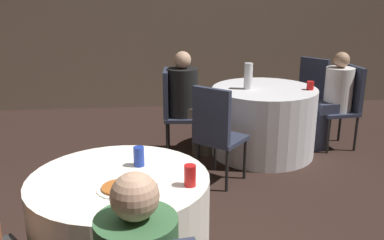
{
  "coord_description": "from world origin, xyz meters",
  "views": [
    {
      "loc": [
        0.25,
        -2.27,
        1.81
      ],
      "look_at": [
        0.57,
        0.77,
        0.85
      ],
      "focal_mm": 40.0,
      "sensor_mm": 36.0,
      "label": 1
    }
  ],
  "objects": [
    {
      "name": "chair_far_east",
      "position": [
        2.49,
        2.26,
        0.56
      ],
      "size": [
        0.44,
        0.44,
        0.95
      ],
      "rotation": [
        0.0,
        0.0,
        -4.61
      ],
      "color": "#2D3347",
      "rests_on": "ground_plane"
    },
    {
      "name": "person_white_shirt",
      "position": [
        2.32,
        2.24,
        0.55
      ],
      "size": [
        0.49,
        0.33,
        1.11
      ],
      "rotation": [
        0.0,
        0.0,
        -4.61
      ],
      "color": "#33384C",
      "rests_on": "ground_plane"
    },
    {
      "name": "person_black_shirt",
      "position": [
        0.69,
        2.23,
        0.58
      ],
      "size": [
        0.51,
        0.35,
        1.15
      ],
      "rotation": [
        0.0,
        0.0,
        -1.66
      ],
      "color": "#4C4238",
      "rests_on": "ground_plane"
    },
    {
      "name": "soda_can_red",
      "position": [
        0.46,
        -0.12,
        0.81
      ],
      "size": [
        0.07,
        0.07,
        0.12
      ],
      "color": "red",
      "rests_on": "table_near"
    },
    {
      "name": "soda_can_silver",
      "position": [
        0.16,
        -0.3,
        0.81
      ],
      "size": [
        0.07,
        0.07,
        0.12
      ],
      "color": "silver",
      "rests_on": "table_near"
    },
    {
      "name": "chair_far_southwest",
      "position": [
        0.86,
        1.41,
        0.56
      ],
      "size": [
        0.56,
        0.56,
        0.95
      ],
      "rotation": [
        0.0,
        0.0,
        -0.72
      ],
      "color": "#2D3347",
      "rests_on": "ground_plane"
    },
    {
      "name": "pizza_plate_near",
      "position": [
        0.08,
        -0.13,
        0.76
      ],
      "size": [
        0.25,
        0.25,
        0.02
      ],
      "color": "white",
      "rests_on": "table_near"
    },
    {
      "name": "chair_far_northeast",
      "position": [
        2.27,
        2.79,
        0.56
      ],
      "size": [
        0.56,
        0.56,
        0.95
      ],
      "rotation": [
        0.0,
        0.0,
        -4.02
      ],
      "color": "#2D3347",
      "rests_on": "ground_plane"
    },
    {
      "name": "table_near",
      "position": [
        0.06,
        0.02,
        0.37
      ],
      "size": [
        1.06,
        1.06,
        0.75
      ],
      "color": "white",
      "rests_on": "ground_plane"
    },
    {
      "name": "soda_can_blue",
      "position": [
        0.18,
        0.18,
        0.81
      ],
      "size": [
        0.07,
        0.07,
        0.12
      ],
      "color": "#1E38A5",
      "rests_on": "table_near"
    },
    {
      "name": "table_far",
      "position": [
        1.51,
        2.16,
        0.37
      ],
      "size": [
        1.14,
        1.14,
        0.75
      ],
      "color": "silver",
      "rests_on": "ground_plane"
    },
    {
      "name": "cup_far",
      "position": [
        1.97,
        2.03,
        0.8
      ],
      "size": [
        0.08,
        0.08,
        0.09
      ],
      "color": "red",
      "rests_on": "table_far"
    },
    {
      "name": "chair_far_west",
      "position": [
        0.52,
        2.25,
        0.56
      ],
      "size": [
        0.44,
        0.43,
        0.95
      ],
      "rotation": [
        0.0,
        0.0,
        -1.66
      ],
      "color": "#2D3347",
      "rests_on": "ground_plane"
    },
    {
      "name": "cup_near",
      "position": [
        0.25,
        -0.26,
        0.8
      ],
      "size": [
        0.07,
        0.07,
        0.1
      ],
      "color": "white",
      "rests_on": "table_near"
    },
    {
      "name": "wall_back",
      "position": [
        0.0,
        4.28,
        1.4
      ],
      "size": [
        16.0,
        0.06,
        2.8
      ],
      "color": "gray",
      "rests_on": "ground_plane"
    },
    {
      "name": "bottle_far",
      "position": [
        1.32,
        2.15,
        0.89
      ],
      "size": [
        0.09,
        0.09,
        0.28
      ],
      "color": "white",
      "rests_on": "table_far"
    }
  ]
}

